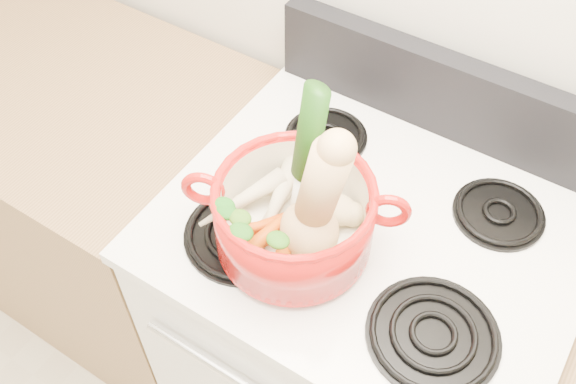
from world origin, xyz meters
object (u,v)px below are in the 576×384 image
Objects in this scene: stove_body at (354,340)px; dutch_oven at (294,217)px; leek at (305,165)px; squash at (311,197)px.

dutch_oven is (-0.10, -0.13, 0.58)m from stove_body.
leek is (-0.09, -0.11, 0.70)m from stove_body.
leek is at bearing 156.33° from squash.
stove_body is 0.71m from leek.
dutch_oven is 0.10m from squash.
stove_body is at bearing 27.94° from dutch_oven.
leek is (-0.03, 0.03, 0.02)m from squash.
stove_body is 0.60m from dutch_oven.
leek reaches higher than squash.
squash is at bearing -113.17° from stove_body.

